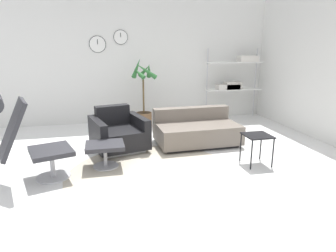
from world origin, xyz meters
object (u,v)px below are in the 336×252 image
object	(u,v)px
armchair_red	(118,134)
couch_low	(196,131)
side_table	(257,139)
lounge_chair	(22,131)
ottoman	(105,149)
shelf_unit	(235,77)
potted_plant	(144,102)

from	to	relation	value
armchair_red	couch_low	world-z (taller)	armchair_red
side_table	couch_low	bearing A→B (deg)	115.88
lounge_chair	side_table	xyz separation A→B (m)	(3.13, -0.08, -0.29)
ottoman	shelf_unit	xyz separation A→B (m)	(3.08, 2.37, 0.72)
lounge_chair	armchair_red	xyz separation A→B (m)	(1.22, 1.07, -0.42)
lounge_chair	potted_plant	bearing A→B (deg)	125.13
lounge_chair	ottoman	distance (m)	1.11
side_table	shelf_unit	bearing A→B (deg)	71.38
armchair_red	side_table	size ratio (longest dim) A/B	2.29
armchair_red	couch_low	size ratio (longest dim) A/B	0.71
couch_low	shelf_unit	world-z (taller)	shelf_unit
ottoman	couch_low	xyz separation A→B (m)	(1.60, 0.74, -0.04)
side_table	potted_plant	xyz separation A→B (m)	(-1.27, 2.52, 0.14)
ottoman	shelf_unit	world-z (taller)	shelf_unit
lounge_chair	shelf_unit	xyz separation A→B (m)	(4.06, 2.68, 0.31)
armchair_red	side_table	world-z (taller)	armchair_red
potted_plant	lounge_chair	bearing A→B (deg)	-127.38
armchair_red	lounge_chair	bearing A→B (deg)	27.72
couch_low	armchair_red	bearing A→B (deg)	-2.75
lounge_chair	couch_low	world-z (taller)	lounge_chair
side_table	armchair_red	bearing A→B (deg)	148.89
ottoman	armchair_red	xyz separation A→B (m)	(0.24, 0.76, -0.01)
couch_low	potted_plant	size ratio (longest dim) A/B	0.98
armchair_red	side_table	distance (m)	2.24
armchair_red	shelf_unit	bearing A→B (deg)	-164.08
ottoman	side_table	distance (m)	2.19
armchair_red	shelf_unit	world-z (taller)	shelf_unit
side_table	shelf_unit	distance (m)	2.98
side_table	potted_plant	world-z (taller)	potted_plant
potted_plant	couch_low	bearing A→B (deg)	-62.48
potted_plant	armchair_red	bearing A→B (deg)	-115.19
ottoman	potted_plant	bearing A→B (deg)	67.52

